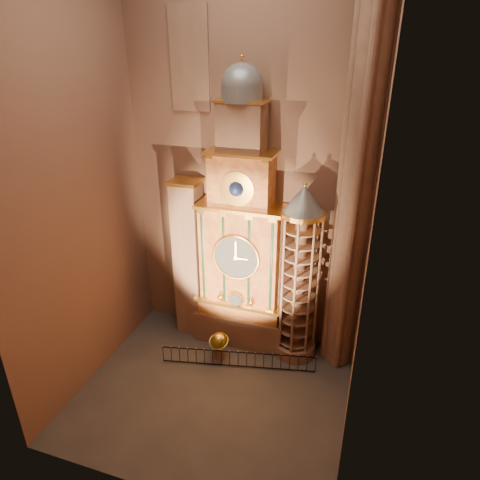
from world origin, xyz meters
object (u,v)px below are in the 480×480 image
(astronomical_clock, at_px, (241,244))
(celestial_globe, at_px, (219,344))
(iron_railing, at_px, (238,359))
(portrait_tower, at_px, (189,259))
(stair_turret, at_px, (299,277))

(astronomical_clock, relative_size, celestial_globe, 9.68)
(iron_railing, bearing_deg, portrait_tower, 146.64)
(astronomical_clock, bearing_deg, portrait_tower, 179.71)
(astronomical_clock, distance_m, stair_turret, 3.78)
(portrait_tower, distance_m, iron_railing, 6.68)
(celestial_globe, relative_size, iron_railing, 0.20)
(portrait_tower, height_order, iron_railing, portrait_tower)
(portrait_tower, distance_m, celestial_globe, 5.42)
(iron_railing, bearing_deg, astronomical_clock, 104.19)
(stair_turret, height_order, celestial_globe, stair_turret)
(celestial_globe, bearing_deg, portrait_tower, 140.32)
(stair_turret, xyz_separation_m, iron_railing, (-2.83, -2.40, -4.69))
(portrait_tower, bearing_deg, stair_turret, -2.33)
(astronomical_clock, xyz_separation_m, iron_railing, (0.67, -2.66, -6.10))
(astronomical_clock, distance_m, portrait_tower, 3.73)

